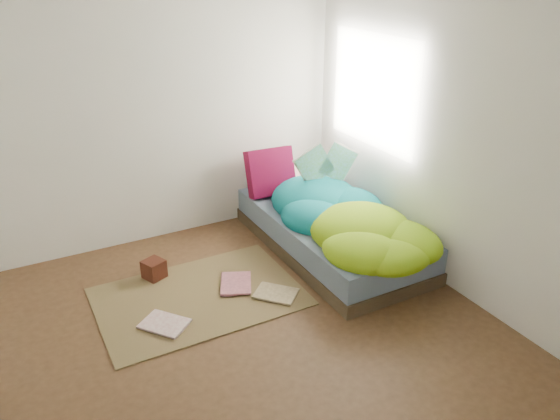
% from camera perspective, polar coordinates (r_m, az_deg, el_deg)
% --- Properties ---
extents(ground, '(3.50, 3.50, 0.00)m').
position_cam_1_polar(ground, '(4.14, -3.68, -12.29)').
color(ground, '#452D1A').
rests_on(ground, ground).
extents(room_walls, '(3.54, 3.54, 2.62)m').
position_cam_1_polar(room_walls, '(3.42, -4.29, 10.03)').
color(room_walls, silver).
rests_on(room_walls, ground).
extents(bed, '(1.00, 2.00, 0.34)m').
position_cam_1_polar(bed, '(5.09, 5.31, -2.40)').
color(bed, '#352C1D').
rests_on(bed, ground).
extents(duvet, '(0.96, 1.84, 0.34)m').
position_cam_1_polar(duvet, '(4.78, 6.91, 0.16)').
color(duvet, '#065768').
rests_on(duvet, bed).
extents(rug, '(1.60, 1.10, 0.01)m').
position_cam_1_polar(rug, '(4.51, -8.43, -8.94)').
color(rug, brown).
rests_on(rug, ground).
extents(pillow_floral, '(0.73, 0.56, 0.14)m').
position_cam_1_polar(pillow_floral, '(5.67, 2.42, 3.35)').
color(pillow_floral, white).
rests_on(pillow_floral, bed).
extents(pillow_magenta, '(0.47, 0.17, 0.46)m').
position_cam_1_polar(pillow_magenta, '(5.38, -1.01, 3.98)').
color(pillow_magenta, '#4C052D').
rests_on(pillow_magenta, bed).
extents(open_book, '(0.52, 0.20, 0.31)m').
position_cam_1_polar(open_book, '(5.11, 4.95, 5.86)').
color(open_book, '#3E8F2E').
rests_on(open_book, duvet).
extents(wooden_box, '(0.21, 0.21, 0.16)m').
position_cam_1_polar(wooden_box, '(4.78, -13.03, -6.03)').
color(wooden_box, '#3A120D').
rests_on(wooden_box, rug).
extents(floor_book_a, '(0.40, 0.41, 0.03)m').
position_cam_1_polar(floor_book_a, '(4.15, -12.94, -12.48)').
color(floor_book_a, silver).
rests_on(floor_book_a, rug).
extents(floor_book_b, '(0.37, 0.41, 0.03)m').
position_cam_1_polar(floor_book_b, '(4.60, -6.21, -7.73)').
color(floor_book_b, '#D47A86').
rests_on(floor_book_b, rug).
extents(floor_book_c, '(0.40, 0.41, 0.02)m').
position_cam_1_polar(floor_book_c, '(4.37, -0.98, -9.58)').
color(floor_book_c, tan).
rests_on(floor_book_c, rug).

